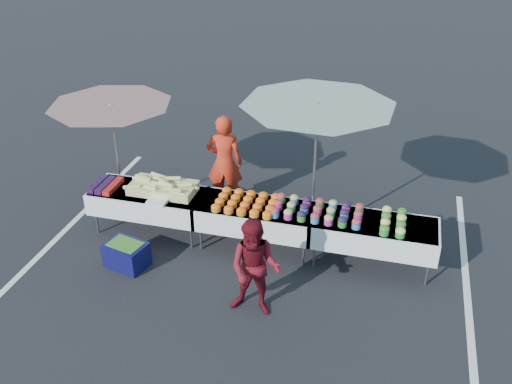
% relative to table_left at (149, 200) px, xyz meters
% --- Properties ---
extents(ground, '(80.00, 80.00, 0.00)m').
position_rel_table_left_xyz_m(ground, '(1.80, 0.00, -0.58)').
color(ground, black).
extents(stripe_left, '(0.10, 5.00, 0.00)m').
position_rel_table_left_xyz_m(stripe_left, '(-1.40, 0.00, -0.58)').
color(stripe_left, silver).
rests_on(stripe_left, ground).
extents(stripe_right, '(0.10, 5.00, 0.00)m').
position_rel_table_left_xyz_m(stripe_right, '(5.00, 0.00, -0.58)').
color(stripe_right, silver).
rests_on(stripe_right, ground).
extents(table_left, '(1.86, 0.81, 0.75)m').
position_rel_table_left_xyz_m(table_left, '(0.00, 0.00, 0.00)').
color(table_left, white).
rests_on(table_left, ground).
extents(table_center, '(1.86, 0.81, 0.75)m').
position_rel_table_left_xyz_m(table_center, '(1.80, 0.00, 0.00)').
color(table_center, white).
rests_on(table_center, ground).
extents(table_right, '(1.86, 0.81, 0.75)m').
position_rel_table_left_xyz_m(table_right, '(3.60, 0.00, 0.00)').
color(table_right, white).
rests_on(table_right, ground).
extents(berry_punnets, '(0.40, 0.54, 0.08)m').
position_rel_table_left_xyz_m(berry_punnets, '(-0.71, -0.06, 0.21)').
color(berry_punnets, black).
rests_on(berry_punnets, table_left).
extents(corn_pile, '(1.16, 0.57, 0.26)m').
position_rel_table_left_xyz_m(corn_pile, '(0.25, 0.04, 0.26)').
color(corn_pile, '#B4BE61').
rests_on(corn_pile, table_left).
extents(plastic_bags, '(0.30, 0.25, 0.05)m').
position_rel_table_left_xyz_m(plastic_bags, '(0.30, -0.30, 0.19)').
color(plastic_bags, white).
rests_on(plastic_bags, table_left).
extents(carrot_bowls, '(0.95, 0.69, 0.11)m').
position_rel_table_left_xyz_m(carrot_bowls, '(1.65, -0.01, 0.22)').
color(carrot_bowls, orange).
rests_on(carrot_bowls, table_center).
extents(potato_cups, '(1.34, 0.58, 0.16)m').
position_rel_table_left_xyz_m(potato_cups, '(2.75, 0.00, 0.25)').
color(potato_cups, '#2875BC').
rests_on(potato_cups, table_right).
extents(bean_baskets, '(0.36, 0.68, 0.15)m').
position_rel_table_left_xyz_m(bean_baskets, '(3.86, -0.01, 0.24)').
color(bean_baskets, '#21842C').
rests_on(bean_baskets, table_right).
extents(vendor, '(0.68, 0.49, 1.72)m').
position_rel_table_left_xyz_m(vendor, '(0.94, 1.10, 0.27)').
color(vendor, red).
rests_on(vendor, ground).
extents(customer, '(0.70, 0.55, 1.43)m').
position_rel_table_left_xyz_m(customer, '(2.18, -1.47, 0.13)').
color(customer, maroon).
rests_on(customer, ground).
extents(umbrella_left, '(2.21, 2.21, 2.03)m').
position_rel_table_left_xyz_m(umbrella_left, '(-0.70, 0.40, 1.26)').
color(umbrella_left, black).
rests_on(umbrella_left, ground).
extents(umbrella_right, '(2.91, 2.91, 2.34)m').
position_rel_table_left_xyz_m(umbrella_right, '(2.60, 0.46, 1.54)').
color(umbrella_right, black).
rests_on(umbrella_right, ground).
extents(storage_bin, '(0.69, 0.57, 0.40)m').
position_rel_table_left_xyz_m(storage_bin, '(0.04, -0.98, -0.38)').
color(storage_bin, '#0D0D43').
rests_on(storage_bin, ground).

